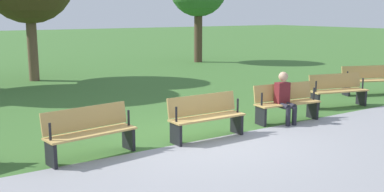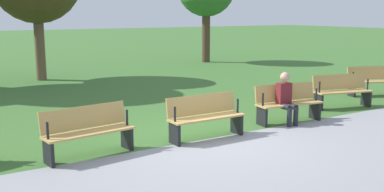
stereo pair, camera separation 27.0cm
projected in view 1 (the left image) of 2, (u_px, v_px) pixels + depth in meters
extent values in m
plane|color=#3D6B2D|center=(208.00, 139.00, 9.19)|extent=(120.00, 120.00, 0.00)
cube|color=#939399|center=(289.00, 171.00, 7.31)|extent=(28.95, 4.56, 0.01)
cube|color=tan|center=(369.00, 80.00, 14.03)|extent=(1.69, 0.99, 0.04)
cube|color=tan|center=(365.00, 72.00, 14.18)|extent=(1.57, 0.68, 0.40)
cube|color=black|center=(346.00, 89.00, 13.91)|extent=(0.19, 0.37, 0.43)
cylinder|color=black|center=(347.00, 76.00, 13.82)|extent=(0.06, 0.06, 0.30)
cube|color=tan|center=(339.00, 91.00, 12.19)|extent=(1.70, 0.82, 0.04)
cube|color=tan|center=(335.00, 81.00, 12.33)|extent=(1.62, 0.49, 0.40)
cube|color=black|center=(361.00, 97.00, 12.48)|extent=(0.15, 0.38, 0.43)
cylinder|color=black|center=(363.00, 84.00, 12.39)|extent=(0.05, 0.05, 0.30)
cube|color=black|center=(315.00, 101.00, 11.98)|extent=(0.15, 0.38, 0.43)
cylinder|color=black|center=(316.00, 87.00, 11.89)|extent=(0.05, 0.05, 0.30)
cube|color=tan|center=(288.00, 103.00, 10.54)|extent=(1.68, 0.63, 0.04)
cube|color=tan|center=(283.00, 92.00, 10.67)|extent=(1.64, 0.30, 0.40)
cube|color=black|center=(312.00, 110.00, 10.92)|extent=(0.10, 0.38, 0.43)
cylinder|color=black|center=(314.00, 94.00, 10.83)|extent=(0.05, 0.05, 0.30)
cube|color=black|center=(261.00, 116.00, 10.25)|extent=(0.10, 0.38, 0.43)
cylinder|color=black|center=(262.00, 99.00, 10.16)|extent=(0.05, 0.05, 0.30)
cube|color=tan|center=(208.00, 117.00, 9.11)|extent=(1.64, 0.44, 0.04)
cube|color=tan|center=(202.00, 104.00, 9.23)|extent=(1.64, 0.10, 0.40)
cube|color=black|center=(237.00, 123.00, 9.57)|extent=(0.06, 0.37, 0.43)
cylinder|color=black|center=(238.00, 106.00, 9.48)|extent=(0.04, 0.04, 0.30)
cube|color=black|center=(176.00, 134.00, 8.74)|extent=(0.06, 0.37, 0.43)
cylinder|color=black|center=(176.00, 114.00, 8.65)|extent=(0.04, 0.04, 0.30)
cube|color=tan|center=(92.00, 133.00, 7.92)|extent=(1.68, 0.63, 0.04)
cube|color=tan|center=(86.00, 118.00, 8.03)|extent=(1.64, 0.30, 0.40)
cube|color=black|center=(129.00, 138.00, 8.45)|extent=(0.10, 0.38, 0.43)
cylinder|color=black|center=(129.00, 118.00, 8.36)|extent=(0.05, 0.05, 0.30)
cube|color=black|center=(51.00, 155.00, 7.48)|extent=(0.10, 0.38, 0.43)
cylinder|color=black|center=(50.00, 132.00, 7.39)|extent=(0.05, 0.05, 0.30)
cube|color=maroon|center=(282.00, 93.00, 10.44)|extent=(0.34, 0.24, 0.50)
sphere|color=tan|center=(283.00, 77.00, 10.35)|extent=(0.22, 0.22, 0.22)
cylinder|color=#23232D|center=(290.00, 105.00, 10.37)|extent=(0.17, 0.37, 0.13)
cylinder|color=#23232D|center=(294.00, 116.00, 10.25)|extent=(0.12, 0.12, 0.43)
cylinder|color=#23232D|center=(283.00, 106.00, 10.29)|extent=(0.17, 0.37, 0.13)
cylinder|color=#23232D|center=(288.00, 117.00, 10.17)|extent=(0.12, 0.12, 0.43)
cylinder|color=brown|center=(32.00, 45.00, 16.76)|extent=(0.37, 0.37, 2.71)
cylinder|color=#4C3828|center=(198.00, 35.00, 23.08)|extent=(0.41, 0.41, 2.83)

